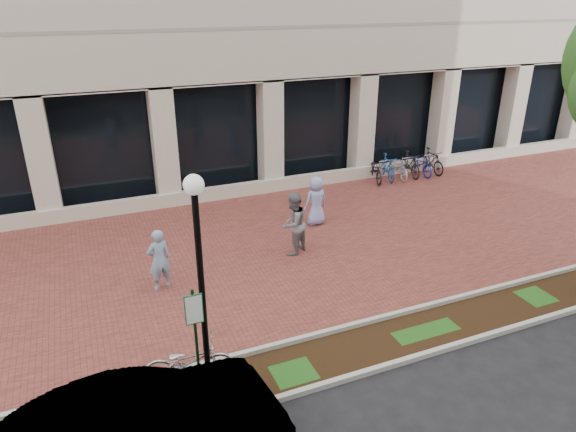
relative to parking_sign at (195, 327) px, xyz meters
name	(u,v)px	position (x,y,z in m)	size (l,w,h in m)	color
ground	(267,249)	(3.30, 5.09, -1.44)	(120.00, 120.00, 0.00)	black
brick_plaza	(267,248)	(3.30, 5.09, -1.43)	(40.00, 9.00, 0.01)	brown
planting_strip	(353,351)	(3.30, -0.16, -1.43)	(40.00, 1.50, 0.01)	black
curb_plaza_side	(337,330)	(3.30, 0.59, -1.38)	(40.00, 0.12, 0.12)	#AFB0A6
curb_street_side	(371,371)	(3.30, -0.91, -1.38)	(40.00, 0.12, 0.12)	#AFB0A6
parking_sign	(195,327)	(0.00, 0.00, 0.00)	(0.34, 0.07, 2.23)	#14391A
lamppost	(201,274)	(0.20, 0.13, 1.01)	(0.36, 0.36, 4.34)	black
locked_bicycle	(189,362)	(-0.13, 0.30, -0.97)	(0.61, 1.76, 0.92)	#BBBBC0
pedestrian_left	(159,260)	(-0.03, 4.05, -0.60)	(0.61, 0.40, 1.67)	#7E9FBC
pedestrian_mid	(293,224)	(3.91, 4.54, -0.49)	(0.92, 0.72, 1.89)	slate
pedestrian_right	(316,201)	(5.43, 6.18, -0.61)	(0.81, 0.52, 1.65)	#8F9DD5
bollard	(317,191)	(6.27, 7.85, -0.96)	(0.12, 0.12, 0.93)	#BCBDC1
bike_rack_cluster	(403,166)	(10.88, 9.12, -0.95)	(3.52, 1.87, 1.03)	black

